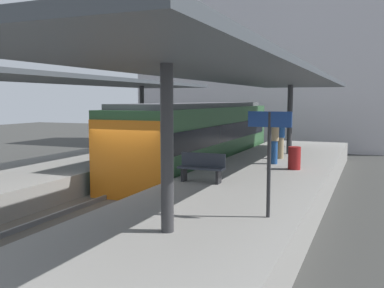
{
  "coord_description": "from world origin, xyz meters",
  "views": [
    {
      "loc": [
        7.25,
        -11.95,
        3.45
      ],
      "look_at": [
        0.54,
        4.05,
        1.66
      ],
      "focal_mm": 40.37,
      "sensor_mm": 36.0,
      "label": 1
    }
  ],
  "objects_px": {
    "platform_bench": "(202,167)",
    "passenger_near_bench": "(274,141)",
    "passenger_mid_platform": "(280,136)",
    "litter_bin": "(294,158)",
    "commuter_train": "(201,137)",
    "platform_sign": "(269,140)"
  },
  "relations": [
    {
      "from": "platform_bench",
      "to": "passenger_near_bench",
      "type": "height_order",
      "value": "passenger_near_bench"
    },
    {
      "from": "platform_bench",
      "to": "passenger_mid_platform",
      "type": "relative_size",
      "value": 0.79
    },
    {
      "from": "litter_bin",
      "to": "passenger_near_bench",
      "type": "bearing_deg",
      "value": 132.78
    },
    {
      "from": "commuter_train",
      "to": "platform_sign",
      "type": "xyz_separation_m",
      "value": [
        5.31,
        -9.63,
        0.9
      ]
    },
    {
      "from": "platform_bench",
      "to": "litter_bin",
      "type": "height_order",
      "value": "platform_bench"
    },
    {
      "from": "platform_sign",
      "to": "passenger_near_bench",
      "type": "bearing_deg",
      "value": 101.19
    },
    {
      "from": "platform_sign",
      "to": "litter_bin",
      "type": "distance_m",
      "value": 6.66
    },
    {
      "from": "platform_bench",
      "to": "platform_sign",
      "type": "relative_size",
      "value": 0.63
    },
    {
      "from": "platform_bench",
      "to": "passenger_mid_platform",
      "type": "height_order",
      "value": "passenger_mid_platform"
    },
    {
      "from": "passenger_mid_platform",
      "to": "commuter_train",
      "type": "bearing_deg",
      "value": 172.4
    },
    {
      "from": "platform_sign",
      "to": "litter_bin",
      "type": "xyz_separation_m",
      "value": [
        -0.55,
        6.52,
        -1.22
      ]
    },
    {
      "from": "commuter_train",
      "to": "passenger_mid_platform",
      "type": "xyz_separation_m",
      "value": [
        3.74,
        -0.5,
        0.2
      ]
    },
    {
      "from": "commuter_train",
      "to": "passenger_mid_platform",
      "type": "relative_size",
      "value": 7.54
    },
    {
      "from": "commuter_train",
      "to": "passenger_near_bench",
      "type": "distance_m",
      "value": 4.35
    },
    {
      "from": "commuter_train",
      "to": "passenger_mid_platform",
      "type": "height_order",
      "value": "commuter_train"
    },
    {
      "from": "platform_bench",
      "to": "litter_bin",
      "type": "distance_m",
      "value": 4.07
    },
    {
      "from": "platform_sign",
      "to": "passenger_near_bench",
      "type": "distance_m",
      "value": 7.73
    },
    {
      "from": "platform_sign",
      "to": "passenger_mid_platform",
      "type": "bearing_deg",
      "value": 99.71
    },
    {
      "from": "platform_sign",
      "to": "passenger_near_bench",
      "type": "relative_size",
      "value": 1.32
    },
    {
      "from": "platform_sign",
      "to": "passenger_near_bench",
      "type": "xyz_separation_m",
      "value": [
        -1.49,
        7.54,
        -0.75
      ]
    },
    {
      "from": "platform_bench",
      "to": "passenger_mid_platform",
      "type": "distance_m",
      "value": 6.18
    },
    {
      "from": "passenger_mid_platform",
      "to": "passenger_near_bench",
      "type": "bearing_deg",
      "value": -87.42
    }
  ]
}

